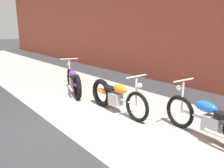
# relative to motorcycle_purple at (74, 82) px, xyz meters

# --- Properties ---
(ground_plane) EXTENTS (80.00, 80.00, 0.00)m
(ground_plane) POSITION_rel_motorcycle_purple_xyz_m (1.92, -1.50, -0.40)
(ground_plane) COLOR #2D2D30
(sidewalk_slab) EXTENTS (36.00, 3.50, 0.01)m
(sidewalk_slab) POSITION_rel_motorcycle_purple_xyz_m (1.92, 0.25, -0.40)
(sidewalk_slab) COLOR #9E998E
(sidewalk_slab) RESTS_ON ground
(motorcycle_purple) EXTENTS (1.93, 0.88, 1.03)m
(motorcycle_purple) POSITION_rel_motorcycle_purple_xyz_m (0.00, 0.00, 0.00)
(motorcycle_purple) COLOR black
(motorcycle_purple) RESTS_ON ground
(motorcycle_orange) EXTENTS (2.01, 0.58, 1.03)m
(motorcycle_orange) POSITION_rel_motorcycle_purple_xyz_m (1.87, 0.03, 0.00)
(motorcycle_orange) COLOR black
(motorcycle_orange) RESTS_ON ground
(motorcycle_blue) EXTENTS (2.01, 0.58, 1.03)m
(motorcycle_blue) POSITION_rel_motorcycle_purple_xyz_m (4.24, 0.42, 0.00)
(motorcycle_blue) COLOR black
(motorcycle_blue) RESTS_ON ground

